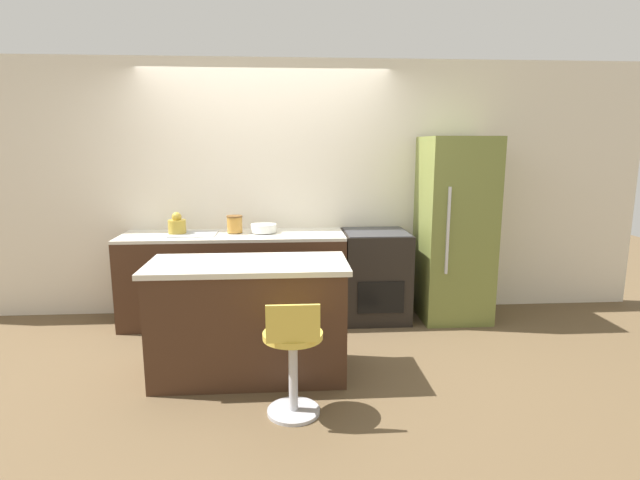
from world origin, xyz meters
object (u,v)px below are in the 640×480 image
object	(u,v)px
oven_range	(375,275)
kettle	(177,225)
mixing_bowl	(264,228)
stool_chair	(293,358)
refrigerator	(454,229)

from	to	relation	value
oven_range	kettle	world-z (taller)	kettle
kettle	mixing_bowl	size ratio (longest dim) A/B	0.83
stool_chair	refrigerator	bearing A→B (deg)	47.59
refrigerator	kettle	xyz separation A→B (m)	(-2.75, 0.06, 0.07)
stool_chair	oven_range	bearing A→B (deg)	64.72
refrigerator	mixing_bowl	xyz separation A→B (m)	(-1.91, 0.06, 0.02)
kettle	oven_range	bearing A→B (deg)	-1.28
oven_range	stool_chair	size ratio (longest dim) A/B	1.12
oven_range	refrigerator	bearing A→B (deg)	-1.52
stool_chair	mixing_bowl	size ratio (longest dim) A/B	3.22
kettle	mixing_bowl	world-z (taller)	kettle
refrigerator	stool_chair	xyz separation A→B (m)	(-1.66, -1.81, -0.51)
stool_chair	kettle	size ratio (longest dim) A/B	3.86
kettle	mixing_bowl	xyz separation A→B (m)	(0.84, 0.00, -0.04)
oven_range	mixing_bowl	xyz separation A→B (m)	(-1.12, 0.04, 0.49)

